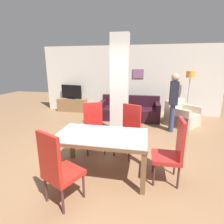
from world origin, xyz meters
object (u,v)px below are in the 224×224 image
Objects in this scene: tv_screen at (71,92)px; dining_chair_far_left at (94,126)px; dining_chair_head_right at (172,150)px; tv_stand at (72,105)px; coffee_table at (128,120)px; bottle at (125,112)px; dining_table at (101,143)px; dining_chair_far_right at (129,129)px; dining_chair_near_left at (58,168)px; standing_person at (173,99)px; floor_lamp at (190,79)px; sofa at (129,111)px; armchair at (182,116)px.

dining_chair_far_left is at bearing 133.43° from tv_screen.
dining_chair_head_right reaches higher than tv_stand.
bottle reaches higher than coffee_table.
dining_table is 1.45× the size of dining_chair_far_right.
dining_chair_near_left is 0.65× the size of standing_person.
floor_lamp reaches higher than tv_stand.
dining_chair_far_right is 1.86m from dining_chair_near_left.
sofa is (0.57, 4.36, -0.30)m from dining_chair_near_left.
sofa is (-0.24, 2.69, -0.30)m from dining_chair_far_right.
coffee_table is at bearing -144.92° from floor_lamp.
dining_chair_near_left reaches higher than tv_stand.
sofa is at bearing -126.79° from dining_chair_far_left.
tv_screen is at bearing -24.21° from dining_chair_far_right.
tv_screen is at bearing -63.21° from armchair.
dining_chair_near_left is 0.89× the size of armchair.
dining_chair_far_left is 1.84m from coffee_table.
armchair is at bearing 85.21° from dining_chair_near_left.
dining_chair_far_left is 0.65× the size of standing_person.
tv_stand reaches higher than coffee_table.
armchair is 1.83m from coffee_table.
tv_screen reaches higher than dining_chair_head_right.
dining_chair_head_right is 4.25m from floor_lamp.
dining_table is 3.54m from sofa.
dining_chair_far_left is (-0.80, 0.04, 0.00)m from dining_chair_far_right.
standing_person is (1.39, 0.06, 0.46)m from bottle.
coffee_table is 0.34× the size of standing_person.
tv_stand is 1.28× the size of tv_screen.
dining_chair_far_right reaches higher than armchair.
floor_lamp is at bearing 36.63° from bottle.
dining_table is 0.93m from dining_chair_near_left.
tv_stand is (-2.52, 1.71, -0.27)m from bottle.
bottle is at bearing -116.11° from coffee_table.
dining_chair_far_right is at bearing 149.11° from standing_person.
coffee_table is (0.20, 2.57, -0.38)m from dining_table.
armchair is (1.78, -0.37, 0.00)m from sofa.
floor_lamp is (2.67, 3.15, 0.87)m from dining_chair_far_left.
dining_chair_head_right is 0.51× the size of sofa.
tv_screen is (-2.58, 1.58, 0.61)m from coffee_table.
coffee_table is at bearing 90.00° from standing_person.
tv_stand is (-2.38, 4.15, -0.33)m from dining_table.
dining_chair_near_left is at bearing -100.09° from coffee_table.
coffee_table is (-0.20, 1.74, -0.35)m from dining_chair_far_right.
standing_person is at bearing -115.87° from floor_lamp.
dining_chair_head_right is 1.15× the size of tv_screen.
armchair is 1.96m from bottle.
dining_chair_head_right is at bearing -66.30° from bottle.
tv_screen is at bearing -13.86° from sofa.
tv_screen reaches higher than dining_table.
standing_person is (1.32, -0.07, 0.77)m from coffee_table.
coffee_table is (-1.74, -0.58, -0.06)m from armchair.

